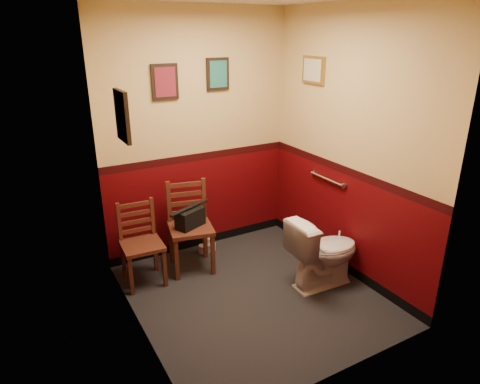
% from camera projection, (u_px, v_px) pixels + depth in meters
% --- Properties ---
extents(floor, '(2.20, 2.40, 0.00)m').
position_uv_depth(floor, '(252.00, 294.00, 4.22)').
color(floor, black).
rests_on(floor, ground).
extents(wall_back, '(2.20, 0.00, 2.70)m').
position_uv_depth(wall_back, '(198.00, 136.00, 4.71)').
color(wall_back, '#480407').
rests_on(wall_back, ground).
extents(wall_front, '(2.20, 0.00, 2.70)m').
position_uv_depth(wall_front, '(350.00, 211.00, 2.76)').
color(wall_front, '#480407').
rests_on(wall_front, ground).
extents(wall_left, '(0.00, 2.40, 2.70)m').
position_uv_depth(wall_left, '(130.00, 184.00, 3.23)').
color(wall_left, '#480407').
rests_on(wall_left, ground).
extents(wall_right, '(0.00, 2.40, 2.70)m').
position_uv_depth(wall_right, '(349.00, 148.00, 4.24)').
color(wall_right, '#480407').
rests_on(wall_right, ground).
extents(grab_bar, '(0.05, 0.56, 0.06)m').
position_uv_depth(grab_bar, '(327.00, 179.00, 4.57)').
color(grab_bar, silver).
rests_on(grab_bar, wall_right).
extents(framed_print_back_a, '(0.28, 0.04, 0.36)m').
position_uv_depth(framed_print_back_a, '(165.00, 82.00, 4.32)').
color(framed_print_back_a, black).
rests_on(framed_print_back_a, wall_back).
extents(framed_print_back_b, '(0.26, 0.04, 0.34)m').
position_uv_depth(framed_print_back_b, '(218.00, 74.00, 4.58)').
color(framed_print_back_b, black).
rests_on(framed_print_back_b, wall_back).
extents(framed_print_left, '(0.04, 0.30, 0.38)m').
position_uv_depth(framed_print_left, '(122.00, 116.00, 3.14)').
color(framed_print_left, black).
rests_on(framed_print_left, wall_left).
extents(framed_print_right, '(0.04, 0.34, 0.28)m').
position_uv_depth(framed_print_right, '(313.00, 70.00, 4.47)').
color(framed_print_right, olive).
rests_on(framed_print_right, wall_right).
extents(toilet, '(0.76, 0.44, 0.73)m').
position_uv_depth(toilet, '(324.00, 252.00, 4.27)').
color(toilet, white).
rests_on(toilet, floor).
extents(toilet_brush, '(0.14, 0.14, 0.49)m').
position_uv_depth(toilet_brush, '(337.00, 265.00, 4.58)').
color(toilet_brush, silver).
rests_on(toilet_brush, floor).
extents(chair_left, '(0.42, 0.42, 0.85)m').
position_uv_depth(chair_left, '(141.00, 244.00, 4.31)').
color(chair_left, '#59291A').
rests_on(chair_left, floor).
extents(chair_right, '(0.53, 0.53, 0.95)m').
position_uv_depth(chair_right, '(190.00, 226.00, 4.56)').
color(chair_right, '#59291A').
rests_on(chair_right, floor).
extents(handbag, '(0.35, 0.27, 0.23)m').
position_uv_depth(handbag, '(190.00, 218.00, 4.48)').
color(handbag, black).
rests_on(handbag, chair_right).
extents(tp_stack, '(0.21, 0.13, 0.37)m').
position_uv_depth(tp_stack, '(207.00, 240.00, 4.98)').
color(tp_stack, silver).
rests_on(tp_stack, floor).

